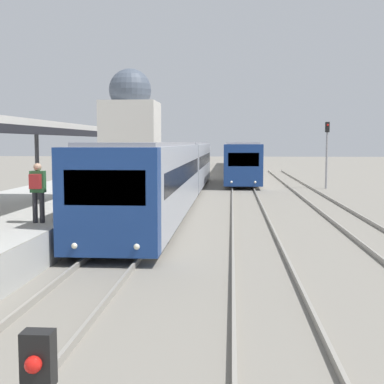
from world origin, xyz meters
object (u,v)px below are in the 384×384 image
at_px(train_near, 174,168).
at_px(train_far, 239,155).
at_px(person_on_platform, 38,188).
at_px(signal_mast_far, 327,146).

relative_size(train_near, train_far, 0.70).
xyz_separation_m(train_near, train_far, (3.94, 29.05, -0.00)).
bearing_deg(person_on_platform, train_far, 82.05).
height_order(train_near, train_far, train_near).
xyz_separation_m(person_on_platform, train_far, (6.13, 43.93, -0.18)).
height_order(person_on_platform, signal_mast_far, signal_mast_far).
bearing_deg(train_near, train_far, 82.28).
distance_m(train_near, train_far, 29.31).
distance_m(person_on_platform, train_near, 15.04).
bearing_deg(train_far, person_on_platform, -97.95).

